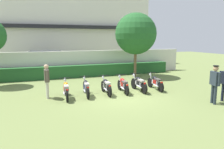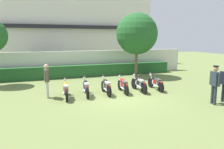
{
  "view_description": "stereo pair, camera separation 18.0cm",
  "coord_description": "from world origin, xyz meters",
  "px_view_note": "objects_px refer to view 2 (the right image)",
  "views": [
    {
      "loc": [
        -4.17,
        -9.75,
        2.98
      ],
      "look_at": [
        0.0,
        1.27,
        1.0
      ],
      "focal_mm": 34.67,
      "sensor_mm": 36.0,
      "label": 1
    },
    {
      "loc": [
        -4.0,
        -9.82,
        2.98
      ],
      "look_at": [
        0.0,
        1.27,
        1.0
      ],
      "focal_mm": 34.67,
      "sensor_mm": 36.0,
      "label": 2
    }
  ],
  "objects_px": {
    "motorcycle_in_row_5": "(156,82)",
    "inspector_person": "(47,78)",
    "motorcycle_in_row_2": "(106,86)",
    "motorcycle_in_row_4": "(139,83)",
    "parked_car": "(49,61)",
    "motorcycle_in_row_1": "(86,87)",
    "officer_0": "(215,81)",
    "motorcycle_in_row_0": "(66,89)",
    "motorcycle_in_row_3": "(123,85)",
    "tree_far_side": "(137,34)"
  },
  "relations": [
    {
      "from": "tree_far_side",
      "to": "inspector_person",
      "type": "bearing_deg",
      "value": -149.42
    },
    {
      "from": "tree_far_side",
      "to": "motorcycle_in_row_1",
      "type": "bearing_deg",
      "value": -139.36
    },
    {
      "from": "motorcycle_in_row_3",
      "to": "tree_far_side",
      "type": "bearing_deg",
      "value": -28.64
    },
    {
      "from": "motorcycle_in_row_4",
      "to": "motorcycle_in_row_2",
      "type": "bearing_deg",
      "value": 89.86
    },
    {
      "from": "motorcycle_in_row_0",
      "to": "motorcycle_in_row_5",
      "type": "height_order",
      "value": "motorcycle_in_row_0"
    },
    {
      "from": "motorcycle_in_row_2",
      "to": "motorcycle_in_row_5",
      "type": "bearing_deg",
      "value": -87.55
    },
    {
      "from": "parked_car",
      "to": "motorcycle_in_row_1",
      "type": "height_order",
      "value": "parked_car"
    },
    {
      "from": "motorcycle_in_row_0",
      "to": "motorcycle_in_row_4",
      "type": "relative_size",
      "value": 1.02
    },
    {
      "from": "parked_car",
      "to": "motorcycle_in_row_3",
      "type": "distance_m",
      "value": 9.96
    },
    {
      "from": "parked_car",
      "to": "inspector_person",
      "type": "bearing_deg",
      "value": -89.22
    },
    {
      "from": "motorcycle_in_row_2",
      "to": "inspector_person",
      "type": "bearing_deg",
      "value": 87.44
    },
    {
      "from": "motorcycle_in_row_5",
      "to": "inspector_person",
      "type": "relative_size",
      "value": 1.09
    },
    {
      "from": "motorcycle_in_row_3",
      "to": "motorcycle_in_row_5",
      "type": "distance_m",
      "value": 2.05
    },
    {
      "from": "tree_far_side",
      "to": "motorcycle_in_row_2",
      "type": "relative_size",
      "value": 2.7
    },
    {
      "from": "parked_car",
      "to": "motorcycle_in_row_4",
      "type": "xyz_separation_m",
      "value": [
        4.22,
        -9.44,
        -0.48
      ]
    },
    {
      "from": "motorcycle_in_row_4",
      "to": "parked_car",
      "type": "bearing_deg",
      "value": 25.29
    },
    {
      "from": "tree_far_side",
      "to": "motorcycle_in_row_3",
      "type": "relative_size",
      "value": 2.7
    },
    {
      "from": "motorcycle_in_row_2",
      "to": "inspector_person",
      "type": "relative_size",
      "value": 1.06
    },
    {
      "from": "inspector_person",
      "to": "officer_0",
      "type": "relative_size",
      "value": 0.96
    },
    {
      "from": "motorcycle_in_row_5",
      "to": "motorcycle_in_row_4",
      "type": "bearing_deg",
      "value": 94.73
    },
    {
      "from": "motorcycle_in_row_0",
      "to": "motorcycle_in_row_1",
      "type": "bearing_deg",
      "value": -76.92
    },
    {
      "from": "parked_car",
      "to": "tree_far_side",
      "type": "height_order",
      "value": "tree_far_side"
    },
    {
      "from": "parked_car",
      "to": "motorcycle_in_row_3",
      "type": "xyz_separation_m",
      "value": [
        3.27,
        -9.39,
        -0.5
      ]
    },
    {
      "from": "motorcycle_in_row_1",
      "to": "motorcycle_in_row_3",
      "type": "relative_size",
      "value": 1.06
    },
    {
      "from": "motorcycle_in_row_3",
      "to": "officer_0",
      "type": "bearing_deg",
      "value": -132.69
    },
    {
      "from": "inspector_person",
      "to": "officer_0",
      "type": "bearing_deg",
      "value": -27.49
    },
    {
      "from": "tree_far_side",
      "to": "officer_0",
      "type": "height_order",
      "value": "tree_far_side"
    },
    {
      "from": "motorcycle_in_row_0",
      "to": "motorcycle_in_row_2",
      "type": "relative_size",
      "value": 1.08
    },
    {
      "from": "parked_car",
      "to": "motorcycle_in_row_4",
      "type": "relative_size",
      "value": 2.43
    },
    {
      "from": "motorcycle_in_row_0",
      "to": "motorcycle_in_row_3",
      "type": "relative_size",
      "value": 1.08
    },
    {
      "from": "tree_far_side",
      "to": "motorcycle_in_row_0",
      "type": "distance_m",
      "value": 8.09
    },
    {
      "from": "tree_far_side",
      "to": "officer_0",
      "type": "distance_m",
      "value": 8.11
    },
    {
      "from": "tree_far_side",
      "to": "motorcycle_in_row_5",
      "type": "xyz_separation_m",
      "value": [
        -0.92,
        -4.44,
        -2.88
      ]
    },
    {
      "from": "motorcycle_in_row_0",
      "to": "inspector_person",
      "type": "xyz_separation_m",
      "value": [
        -0.87,
        0.35,
        0.57
      ]
    },
    {
      "from": "inspector_person",
      "to": "motorcycle_in_row_5",
      "type": "bearing_deg",
      "value": -3.04
    },
    {
      "from": "motorcycle_in_row_1",
      "to": "inspector_person",
      "type": "height_order",
      "value": "inspector_person"
    },
    {
      "from": "parked_car",
      "to": "officer_0",
      "type": "xyz_separation_m",
      "value": [
        6.33,
        -12.78,
        0.13
      ]
    },
    {
      "from": "motorcycle_in_row_3",
      "to": "officer_0",
      "type": "relative_size",
      "value": 1.03
    },
    {
      "from": "parked_car",
      "to": "motorcycle_in_row_3",
      "type": "height_order",
      "value": "parked_car"
    },
    {
      "from": "tree_far_side",
      "to": "motorcycle_in_row_1",
      "type": "xyz_separation_m",
      "value": [
        -5.04,
        -4.32,
        -2.87
      ]
    },
    {
      "from": "motorcycle_in_row_5",
      "to": "officer_0",
      "type": "height_order",
      "value": "officer_0"
    },
    {
      "from": "parked_car",
      "to": "motorcycle_in_row_5",
      "type": "height_order",
      "value": "parked_car"
    },
    {
      "from": "parked_car",
      "to": "motorcycle_in_row_0",
      "type": "relative_size",
      "value": 2.38
    },
    {
      "from": "motorcycle_in_row_2",
      "to": "officer_0",
      "type": "xyz_separation_m",
      "value": [
        4.05,
        -3.38,
        0.61
      ]
    },
    {
      "from": "tree_far_side",
      "to": "officer_0",
      "type": "bearing_deg",
      "value": -89.3
    },
    {
      "from": "motorcycle_in_row_0",
      "to": "inspector_person",
      "type": "height_order",
      "value": "inspector_person"
    },
    {
      "from": "motorcycle_in_row_5",
      "to": "officer_0",
      "type": "distance_m",
      "value": 3.56
    },
    {
      "from": "motorcycle_in_row_2",
      "to": "motorcycle_in_row_3",
      "type": "height_order",
      "value": "motorcycle_in_row_2"
    },
    {
      "from": "motorcycle_in_row_4",
      "to": "motorcycle_in_row_1",
      "type": "bearing_deg",
      "value": 88.63
    },
    {
      "from": "tree_far_side",
      "to": "officer_0",
      "type": "relative_size",
      "value": 2.77
    }
  ]
}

